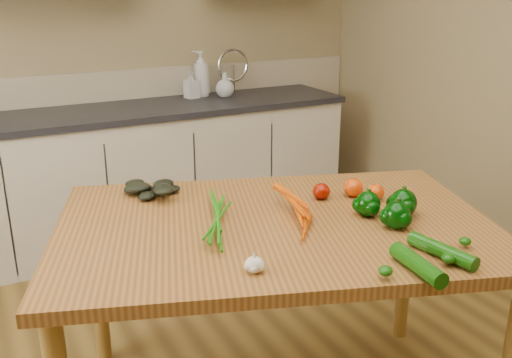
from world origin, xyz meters
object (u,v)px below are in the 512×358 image
object	(u,v)px
table	(275,245)
tomato_a	(321,191)
soap_bottle_c	(225,85)
tomato_c	(375,192)
soap_bottle_a	(201,73)
pepper_b	(403,203)
tomato_b	(353,188)
pepper_c	(397,215)
zucchini_a	(442,251)
leafy_greens	(152,183)
soap_bottle_b	(191,85)
garlic_bulb	(254,265)
carrot_bunch	(272,211)
zucchini_b	(418,265)
pepper_a	(368,204)

from	to	relation	value
table	tomato_a	distance (m)	0.33
soap_bottle_c	tomato_c	bearing A→B (deg)	128.19
soap_bottle_a	pepper_b	world-z (taller)	soap_bottle_a
tomato_b	pepper_c	bearing A→B (deg)	-100.08
pepper_c	soap_bottle_c	bearing A→B (deg)	80.98
tomato_c	zucchini_a	bearing A→B (deg)	-105.34
leafy_greens	pepper_c	bearing A→B (deg)	-46.44
soap_bottle_b	garlic_bulb	bearing A→B (deg)	-118.03
carrot_bunch	tomato_b	distance (m)	0.42
soap_bottle_b	garlic_bulb	world-z (taller)	soap_bottle_b
tomato_b	pepper_b	bearing A→B (deg)	-81.47
garlic_bulb	pepper_c	bearing A→B (deg)	5.83
zucchini_a	zucchini_b	distance (m)	0.14
carrot_bunch	tomato_b	bearing A→B (deg)	29.33
tomato_c	zucchini_b	xyz separation A→B (m)	(-0.27, -0.54, -0.01)
tomato_c	tomato_a	bearing A→B (deg)	149.60
zucchini_b	soap_bottle_c	bearing A→B (deg)	78.36
leafy_greens	garlic_bulb	size ratio (longest dim) A/B	3.85
soap_bottle_c	pepper_c	xyz separation A→B (m)	(-0.35, -2.22, -0.10)
table	garlic_bulb	size ratio (longest dim) A/B	31.12
table	carrot_bunch	distance (m)	0.13
soap_bottle_c	garlic_bulb	size ratio (longest dim) A/B	2.89
pepper_a	soap_bottle_a	bearing A→B (deg)	83.78
tomato_a	tomato_b	distance (m)	0.14
soap_bottle_b	tomato_a	bearing A→B (deg)	-106.92
pepper_a	tomato_a	world-z (taller)	pepper_a
pepper_b	tomato_a	xyz separation A→B (m)	(-0.17, 0.28, -0.02)
pepper_c	tomato_b	size ratio (longest dim) A/B	1.22
carrot_bunch	tomato_a	size ratio (longest dim) A/B	4.14
pepper_b	tomato_b	size ratio (longest dim) A/B	1.26
pepper_a	soap_bottle_c	bearing A→B (deg)	79.86
pepper_c	zucchini_b	size ratio (longest dim) A/B	0.44
tomato_a	tomato_b	world-z (taller)	tomato_b
soap_bottle_c	zucchini_b	bearing A→B (deg)	123.58
soap_bottle_b	tomato_b	distance (m)	1.96
tomato_c	leafy_greens	bearing A→B (deg)	150.05
carrot_bunch	soap_bottle_c	bearing A→B (deg)	89.08
soap_bottle_b	tomato_a	world-z (taller)	soap_bottle_b
zucchini_b	pepper_b	bearing A→B (deg)	54.36
soap_bottle_b	pepper_c	size ratio (longest dim) A/B	1.91
zucchini_a	zucchini_b	xyz separation A→B (m)	(-0.14, -0.04, 0.00)
pepper_c	tomato_a	bearing A→B (deg)	101.61
soap_bottle_c	pepper_a	bearing A→B (deg)	125.08
pepper_b	soap_bottle_b	bearing A→B (deg)	89.18
pepper_a	pepper_c	world-z (taller)	pepper_c
table	zucchini_a	size ratio (longest dim) A/B	7.55
pepper_a	tomato_c	world-z (taller)	pepper_a
leafy_greens	tomato_b	bearing A→B (deg)	-27.17
soap_bottle_a	tomato_c	bearing A→B (deg)	12.29
garlic_bulb	tomato_a	bearing A→B (deg)	39.11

